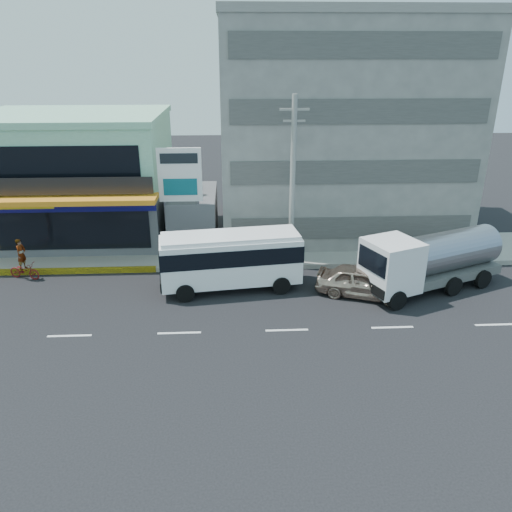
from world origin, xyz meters
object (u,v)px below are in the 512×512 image
(utility_pole_near, at_px, (292,183))
(tanker_truck, at_px, (428,260))
(shop_building, at_px, (77,179))
(concrete_building, at_px, (337,130))
(satellite_dish, at_px, (192,195))
(motorcycle_rider, at_px, (23,266))
(minibus, at_px, (231,257))
(sedan, at_px, (362,282))
(billboard, at_px, (180,181))

(utility_pole_near, height_order, tanker_truck, utility_pole_near)
(shop_building, relative_size, concrete_building, 0.77)
(satellite_dish, height_order, utility_pole_near, utility_pole_near)
(utility_pole_near, distance_m, motorcycle_rider, 15.99)
(concrete_building, xyz_separation_m, motorcycle_rider, (-19.36, -8.49, -6.21))
(utility_pole_near, bearing_deg, tanker_truck, -26.20)
(tanker_truck, bearing_deg, utility_pole_near, 153.80)
(satellite_dish, height_order, motorcycle_rider, satellite_dish)
(minibus, xyz_separation_m, sedan, (6.92, -1.26, -1.06))
(utility_pole_near, bearing_deg, shop_building, 154.94)
(billboard, bearing_deg, motorcycle_rider, -163.12)
(shop_building, height_order, satellite_dish, shop_building)
(billboard, relative_size, tanker_truck, 0.82)
(concrete_building, relative_size, minibus, 2.07)
(sedan, bearing_deg, shop_building, 79.76)
(concrete_building, relative_size, satellite_dish, 10.67)
(utility_pole_near, bearing_deg, sedan, -50.18)
(sedan, relative_size, motorcycle_rider, 2.00)
(utility_pole_near, xyz_separation_m, sedan, (3.35, -4.01, -4.33))
(tanker_truck, bearing_deg, billboard, 158.78)
(minibus, xyz_separation_m, tanker_truck, (10.56, -0.69, -0.14))
(billboard, xyz_separation_m, motorcycle_rider, (-8.86, -2.69, -4.14))
(satellite_dish, xyz_separation_m, minibus, (2.43, -6.35, -1.70))
(satellite_dish, bearing_deg, billboard, -105.52)
(satellite_dish, height_order, tanker_truck, satellite_dish)
(sedan, bearing_deg, satellite_dish, 71.92)
(tanker_truck, height_order, motorcycle_rider, tanker_truck)
(billboard, relative_size, utility_pole_near, 0.69)
(shop_building, distance_m, tanker_truck, 23.35)
(concrete_building, bearing_deg, sedan, -93.22)
(sedan, distance_m, motorcycle_rider, 18.97)
(shop_building, relative_size, billboard, 1.80)
(shop_building, xyz_separation_m, billboard, (7.50, -4.75, 0.93))
(tanker_truck, bearing_deg, concrete_building, 105.12)
(sedan, relative_size, tanker_truck, 0.57)
(concrete_building, xyz_separation_m, billboard, (-10.50, -5.80, -2.07))
(shop_building, distance_m, concrete_building, 18.28)
(minibus, relative_size, motorcycle_rider, 3.23)
(shop_building, distance_m, utility_pole_near, 15.50)
(tanker_truck, bearing_deg, minibus, 176.28)
(satellite_dish, bearing_deg, utility_pole_near, -30.96)
(billboard, bearing_deg, utility_pole_near, -15.48)
(tanker_truck, bearing_deg, sedan, -170.97)
(satellite_dish, distance_m, billboard, 2.31)
(shop_building, bearing_deg, tanker_truck, -25.44)
(satellite_dish, height_order, sedan, satellite_dish)
(motorcycle_rider, bearing_deg, concrete_building, 23.68)
(utility_pole_near, distance_m, sedan, 6.79)
(motorcycle_rider, bearing_deg, satellite_dish, 25.62)
(sedan, bearing_deg, tanker_truck, -59.89)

